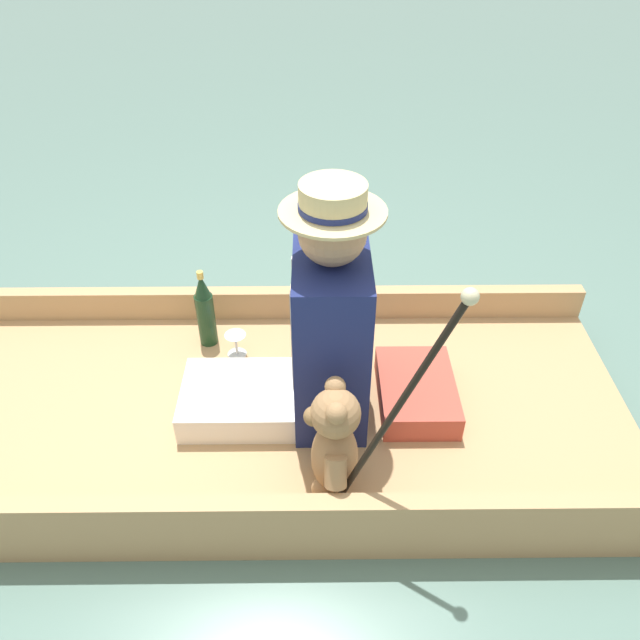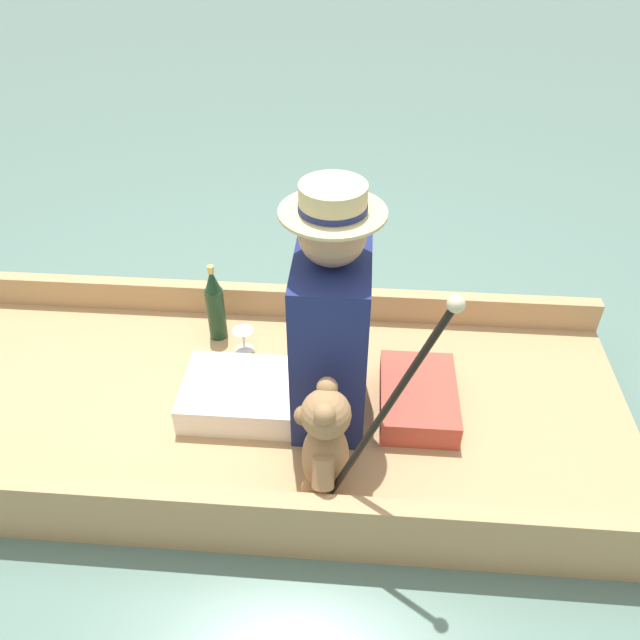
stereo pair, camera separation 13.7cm
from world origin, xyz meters
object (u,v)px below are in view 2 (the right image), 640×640
object	(u,v)px
teddy_bear	(324,444)
walking_cane	(391,402)
wine_glass	(243,336)
champagne_bottle	(215,305)
seated_person	(314,336)

from	to	relation	value
teddy_bear	walking_cane	size ratio (longest dim) A/B	0.49
wine_glass	walking_cane	world-z (taller)	walking_cane
walking_cane	champagne_bottle	xyz separation A→B (m)	(0.81, 0.67, -0.33)
seated_person	walking_cane	xyz separation A→B (m)	(-0.42, -0.24, 0.14)
wine_glass	champagne_bottle	distance (m)	0.17
teddy_bear	walking_cane	distance (m)	0.36
walking_cane	teddy_bear	bearing A→B (deg)	61.77
seated_person	walking_cane	size ratio (longest dim) A/B	1.06
seated_person	wine_glass	size ratio (longest dim) A/B	8.62
seated_person	walking_cane	bearing A→B (deg)	-145.60
seated_person	champagne_bottle	bearing A→B (deg)	52.84
seated_person	teddy_bear	distance (m)	0.36
teddy_bear	wine_glass	size ratio (longest dim) A/B	4.01
seated_person	champagne_bottle	world-z (taller)	seated_person
seated_person	teddy_bear	bearing A→B (deg)	-164.86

